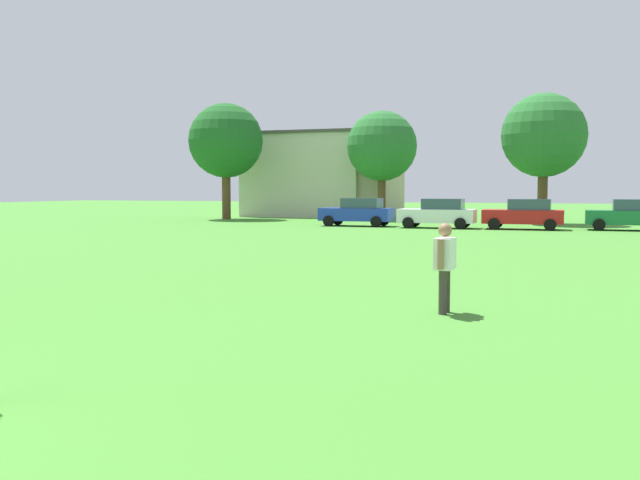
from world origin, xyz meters
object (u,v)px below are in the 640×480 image
parked_car_red_2 (525,214)px  tree_far_right (544,136)px  parked_car_green_3 (630,215)px  adult_bystander (445,260)px  tree_center (382,146)px  parked_car_blue_0 (358,212)px  parked_car_white_1 (438,213)px  tree_far_left (226,141)px

parked_car_red_2 → tree_far_right: (0.67, 6.57, 4.71)m
parked_car_green_3 → tree_far_right: 8.78m
adult_bystander → tree_center: bearing=-159.7°
tree_center → parked_car_blue_0: bearing=-84.9°
parked_car_white_1 → tree_far_left: 18.71m
parked_car_white_1 → parked_car_green_3: same height
tree_center → parked_car_red_2: bearing=-40.6°
parked_car_blue_0 → tree_center: 9.70m
parked_car_white_1 → tree_far_left: size_ratio=0.51×
adult_bystander → tree_far_right: 34.87m
tree_far_left → tree_center: (11.10, 2.49, -0.46)m
parked_car_green_3 → parked_car_red_2: bearing=9.0°
adult_bystander → parked_car_green_3: (5.08, 28.86, -0.12)m
parked_car_red_2 → parked_car_blue_0: bearing=-1.8°
parked_car_red_2 → parked_car_green_3: 5.45m
tree_far_left → tree_far_right: bearing=0.3°
parked_car_blue_0 → parked_car_green_3: size_ratio=1.00×
tree_center → parked_car_white_1: bearing=-58.1°
parked_car_white_1 → tree_far_right: 9.87m
parked_car_green_3 → tree_far_left: (-26.91, 5.58, 4.85)m
adult_bystander → parked_car_blue_0: size_ratio=0.38×
tree_far_left → tree_far_right: tree_far_left is taller
parked_car_blue_0 → tree_far_right: 12.96m
tree_far_left → tree_center: size_ratio=1.09×
tree_far_right → tree_center: bearing=168.0°
adult_bystander → parked_car_red_2: size_ratio=0.38×
adult_bystander → tree_far_left: size_ratio=0.19×
adult_bystander → tree_far_right: bearing=-176.5°
parked_car_red_2 → tree_center: 14.41m
adult_bystander → tree_center: tree_center is taller
adult_bystander → parked_car_blue_0: parked_car_blue_0 is taller
parked_car_white_1 → tree_far_right: tree_far_right is taller
tree_far_right → parked_car_white_1: bearing=-128.5°
parked_car_white_1 → parked_car_green_3: 10.16m
parked_car_green_3 → tree_center: 18.29m
tree_far_right → tree_far_left: bearing=-179.7°
parked_car_green_3 → tree_center: (-15.81, 8.07, 4.39)m
parked_car_blue_0 → parked_car_white_1: 4.97m
tree_far_left → tree_far_right: (22.19, 0.13, -0.14)m
parked_car_white_1 → tree_far_right: (5.39, 6.79, 4.71)m
tree_far_left → parked_car_white_1: bearing=-21.6°
adult_bystander → tree_center: size_ratio=0.21×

